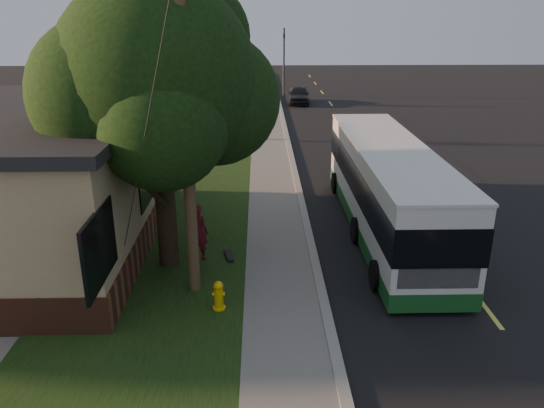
{
  "coord_description": "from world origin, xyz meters",
  "views": [
    {
      "loc": [
        -1.58,
        -11.32,
        6.97
      ],
      "look_at": [
        -1.22,
        3.48,
        1.5
      ],
      "focal_mm": 35.0,
      "sensor_mm": 36.0,
      "label": 1
    }
  ],
  "objects_px": {
    "bare_tree_far": "(240,78)",
    "leafy_tree": "(159,83)",
    "traffic_signal": "(284,57)",
    "utility_pole": "(185,116)",
    "fire_hydrant": "(219,295)",
    "bare_tree_near": "(224,102)",
    "skateboard_main": "(229,255)",
    "dumpster": "(55,204)",
    "distant_car": "(299,95)",
    "transit_bus": "(388,187)",
    "skateboarder": "(198,232)"
  },
  "relations": [
    {
      "from": "traffic_signal",
      "to": "fire_hydrant",
      "type": "bearing_deg",
      "value": -95.21
    },
    {
      "from": "utility_pole",
      "to": "bare_tree_near",
      "type": "bearing_deg",
      "value": 90.66
    },
    {
      "from": "transit_bus",
      "to": "skateboarder",
      "type": "distance_m",
      "value": 6.32
    },
    {
      "from": "transit_bus",
      "to": "skateboard_main",
      "type": "distance_m",
      "value": 5.62
    },
    {
      "from": "utility_pole",
      "to": "dumpster",
      "type": "bearing_deg",
      "value": 138.05
    },
    {
      "from": "bare_tree_near",
      "to": "skateboard_main",
      "type": "height_order",
      "value": "bare_tree_near"
    },
    {
      "from": "leafy_tree",
      "to": "skateboard_main",
      "type": "height_order",
      "value": "leafy_tree"
    },
    {
      "from": "bare_tree_near",
      "to": "skateboard_main",
      "type": "distance_m",
      "value": 15.29
    },
    {
      "from": "dumpster",
      "to": "traffic_signal",
      "type": "bearing_deg",
      "value": 72.28
    },
    {
      "from": "utility_pole",
      "to": "skateboarder",
      "type": "bearing_deg",
      "value": 92.25
    },
    {
      "from": "skateboard_main",
      "to": "dumpster",
      "type": "relative_size",
      "value": 0.49
    },
    {
      "from": "bare_tree_far",
      "to": "skateboarder",
      "type": "relative_size",
      "value": 2.37
    },
    {
      "from": "bare_tree_near",
      "to": "fire_hydrant",
      "type": "bearing_deg",
      "value": -87.14
    },
    {
      "from": "distant_car",
      "to": "bare_tree_near",
      "type": "bearing_deg",
      "value": -108.51
    },
    {
      "from": "skateboard_main",
      "to": "traffic_signal",
      "type": "bearing_deg",
      "value": 84.49
    },
    {
      "from": "utility_pole",
      "to": "skateboard_main",
      "type": "distance_m",
      "value": 4.95
    },
    {
      "from": "transit_bus",
      "to": "distant_car",
      "type": "bearing_deg",
      "value": 92.41
    },
    {
      "from": "skateboard_main",
      "to": "dumpster",
      "type": "bearing_deg",
      "value": 154.98
    },
    {
      "from": "fire_hydrant",
      "to": "bare_tree_far",
      "type": "distance_m",
      "value": 30.04
    },
    {
      "from": "traffic_signal",
      "to": "leafy_tree",
      "type": "bearing_deg",
      "value": -98.47
    },
    {
      "from": "fire_hydrant",
      "to": "skateboarder",
      "type": "relative_size",
      "value": 0.44
    },
    {
      "from": "fire_hydrant",
      "to": "bare_tree_far",
      "type": "height_order",
      "value": "bare_tree_far"
    },
    {
      "from": "bare_tree_far",
      "to": "leafy_tree",
      "type": "bearing_deg",
      "value": -92.45
    },
    {
      "from": "transit_bus",
      "to": "utility_pole",
      "type": "bearing_deg",
      "value": -146.59
    },
    {
      "from": "fire_hydrant",
      "to": "bare_tree_far",
      "type": "xyz_separation_m",
      "value": [
        -0.4,
        30.0,
        1.57
      ]
    },
    {
      "from": "leafy_tree",
      "to": "distant_car",
      "type": "relative_size",
      "value": 1.96
    },
    {
      "from": "skateboard_main",
      "to": "dumpster",
      "type": "xyz_separation_m",
      "value": [
        -6.04,
        2.82,
        0.64
      ]
    },
    {
      "from": "skateboarder",
      "to": "dumpster",
      "type": "bearing_deg",
      "value": -6.27
    },
    {
      "from": "utility_pole",
      "to": "bare_tree_far",
      "type": "bearing_deg",
      "value": 89.4
    },
    {
      "from": "traffic_signal",
      "to": "skateboarder",
      "type": "bearing_deg",
      "value": -97.08
    },
    {
      "from": "fire_hydrant",
      "to": "leafy_tree",
      "type": "height_order",
      "value": "leafy_tree"
    },
    {
      "from": "bare_tree_near",
      "to": "dumpster",
      "type": "relative_size",
      "value": 2.57
    },
    {
      "from": "bare_tree_near",
      "to": "distant_car",
      "type": "xyz_separation_m",
      "value": [
        5.0,
        12.21,
        -1.47
      ]
    },
    {
      "from": "traffic_signal",
      "to": "skateboard_main",
      "type": "distance_m",
      "value": 31.41
    },
    {
      "from": "traffic_signal",
      "to": "dumpster",
      "type": "xyz_separation_m",
      "value": [
        -9.04,
        -28.3,
        -2.4
      ]
    },
    {
      "from": "utility_pole",
      "to": "skateboarder",
      "type": "xyz_separation_m",
      "value": [
        -0.07,
        1.81,
        -3.71
      ]
    },
    {
      "from": "leafy_tree",
      "to": "bare_tree_near",
      "type": "bearing_deg",
      "value": 87.5
    },
    {
      "from": "bare_tree_far",
      "to": "skateboarder",
      "type": "xyz_separation_m",
      "value": [
        -0.38,
        -27.2,
        -1.08
      ]
    },
    {
      "from": "bare_tree_far",
      "to": "traffic_signal",
      "type": "height_order",
      "value": "traffic_signal"
    },
    {
      "from": "traffic_signal",
      "to": "skateboarder",
      "type": "xyz_separation_m",
      "value": [
        -3.88,
        -31.2,
        -2.24
      ]
    },
    {
      "from": "dumpster",
      "to": "leafy_tree",
      "type": "bearing_deg",
      "value": -34.93
    },
    {
      "from": "traffic_signal",
      "to": "utility_pole",
      "type": "bearing_deg",
      "value": -96.58
    },
    {
      "from": "fire_hydrant",
      "to": "traffic_signal",
      "type": "relative_size",
      "value": 0.13
    },
    {
      "from": "leafy_tree",
      "to": "distant_car",
      "type": "bearing_deg",
      "value": 78.37
    },
    {
      "from": "traffic_signal",
      "to": "dumpster",
      "type": "height_order",
      "value": "traffic_signal"
    },
    {
      "from": "leafy_tree",
      "to": "traffic_signal",
      "type": "height_order",
      "value": "leafy_tree"
    },
    {
      "from": "bare_tree_near",
      "to": "traffic_signal",
      "type": "bearing_deg",
      "value": 75.96
    },
    {
      "from": "fire_hydrant",
      "to": "dumpster",
      "type": "height_order",
      "value": "dumpster"
    },
    {
      "from": "fire_hydrant",
      "to": "leafy_tree",
      "type": "bearing_deg",
      "value": 120.67
    },
    {
      "from": "skateboarder",
      "to": "dumpster",
      "type": "relative_size",
      "value": 1.02
    }
  ]
}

